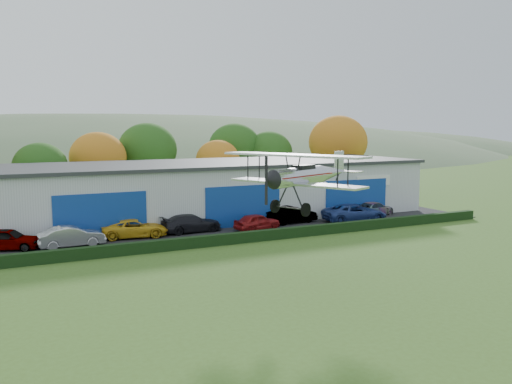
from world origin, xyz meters
name	(u,v)px	position (x,y,z in m)	size (l,w,h in m)	color
ground	(347,316)	(0.00, 0.00, 0.00)	(300.00, 300.00, 0.00)	#3B5C1D
apron	(227,230)	(3.00, 21.00, 0.03)	(48.00, 9.00, 0.05)	black
hedge	(252,237)	(3.00, 16.20, 0.40)	(46.00, 0.60, 0.80)	black
hangar	(217,189)	(5.00, 27.98, 2.66)	(40.60, 12.60, 5.30)	#B2B7BC
tree_belt	(141,154)	(0.85, 40.62, 5.61)	(75.70, 13.22, 10.12)	#3D2614
distant_hills	(36,205)	(-4.38, 140.00, -13.05)	(430.00, 196.00, 56.00)	#4C6642
car_0	(7,239)	(-13.59, 21.18, 0.81)	(1.81, 4.49, 1.53)	gray
car_1	(71,236)	(-9.45, 20.16, 0.81)	(1.61, 4.61, 1.52)	silver
car_2	(135,228)	(-4.53, 21.54, 0.76)	(2.34, 5.09, 1.41)	gold
car_3	(191,223)	(0.07, 21.54, 0.79)	(2.06, 5.07, 1.47)	black
car_4	(257,222)	(5.33, 19.97, 0.74)	(1.64, 4.07, 1.39)	maroon
car_5	(292,215)	(9.54, 21.47, 0.82)	(1.63, 4.69, 1.54)	gray
car_6	(355,213)	(14.97, 19.48, 0.87)	(2.72, 5.89, 1.64)	navy
car_7	(374,209)	(18.86, 21.52, 0.71)	(1.86, 4.58, 1.33)	gray
biplane	(305,174)	(0.71, 4.97, 6.11)	(7.47, 8.18, 3.13)	silver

